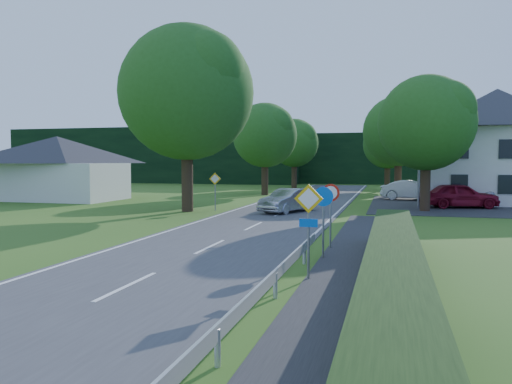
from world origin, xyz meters
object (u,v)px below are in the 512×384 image
(parked_car_silver_a, at_px, (412,190))
(parked_car_silver_b, at_px, (511,194))
(moving_car, at_px, (288,200))
(parasol, at_px, (448,189))
(motorcycle, at_px, (298,199))
(parked_car_red, at_px, (460,195))
(streetlight, at_px, (417,142))

(parked_car_silver_a, relative_size, parked_car_silver_b, 0.87)
(moving_car, bearing_deg, parked_car_silver_b, 55.26)
(moving_car, relative_size, parasol, 1.91)
(parked_car_silver_b, bearing_deg, parked_car_silver_a, 43.19)
(motorcycle, distance_m, parked_car_red, 10.85)
(moving_car, xyz_separation_m, parked_car_red, (10.59, 5.86, 0.12))
(parked_car_red, bearing_deg, parasol, -6.99)
(parked_car_red, xyz_separation_m, parked_car_silver_a, (-2.84, 6.06, -0.04))
(motorcycle, relative_size, parasol, 0.78)
(moving_car, bearing_deg, parked_car_silver_a, 79.86)
(parasol, bearing_deg, streetlight, -116.84)
(streetlight, distance_m, motorcycle, 8.88)
(parasol, bearing_deg, moving_car, -135.49)
(streetlight, bearing_deg, parasol, 63.16)
(moving_car, height_order, parasol, parasol)
(parasol, bearing_deg, motorcycle, -150.69)
(streetlight, xyz_separation_m, motorcycle, (-7.90, -0.86, -3.95))
(parked_car_red, relative_size, parked_car_silver_b, 0.89)
(streetlight, relative_size, parked_car_silver_a, 1.66)
(motorcycle, height_order, parked_car_silver_a, parked_car_silver_a)
(parked_car_silver_a, bearing_deg, streetlight, -172.18)
(moving_car, xyz_separation_m, parked_car_silver_b, (14.39, 9.12, 0.04))
(streetlight, distance_m, parked_car_silver_a, 7.71)
(motorcycle, height_order, parked_car_silver_b, parked_car_silver_b)
(parked_car_red, distance_m, parked_car_silver_a, 6.69)
(streetlight, bearing_deg, moving_car, -146.60)
(moving_car, relative_size, parked_car_red, 0.89)
(parked_car_silver_b, bearing_deg, streetlight, 97.16)
(parked_car_silver_a, distance_m, parasol, 3.12)
(streetlight, bearing_deg, parked_car_silver_a, 90.10)
(motorcycle, bearing_deg, parasol, 10.74)
(parked_car_red, bearing_deg, motorcycle, 87.50)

